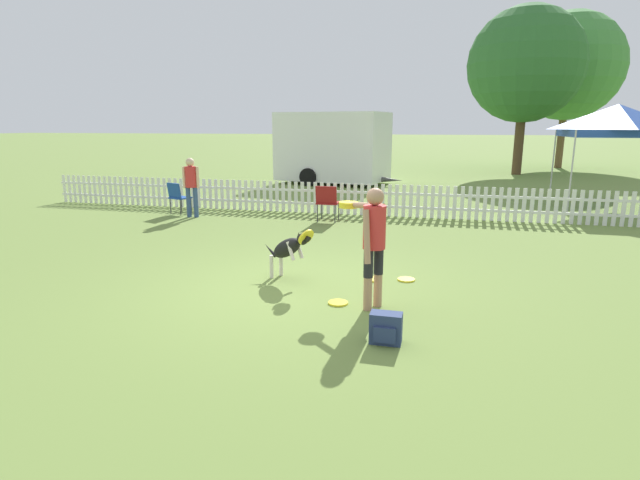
# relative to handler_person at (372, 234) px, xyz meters

# --- Properties ---
(ground_plane) EXTENTS (240.00, 240.00, 0.00)m
(ground_plane) POSITION_rel_handler_person_xyz_m (-1.14, 0.44, -0.96)
(ground_plane) COLOR olive
(handler_person) EXTENTS (0.75, 0.97, 1.53)m
(handler_person) POSITION_rel_handler_person_xyz_m (0.00, 0.00, 0.00)
(handler_person) COLOR tan
(handler_person) RESTS_ON ground_plane
(leaping_dog) EXTENTS (0.96, 0.66, 0.85)m
(leaping_dog) POSITION_rel_handler_person_xyz_m (-1.34, 0.78, -0.45)
(leaping_dog) COLOR black
(leaping_dog) RESTS_ON ground_plane
(frisbee_near_handler) EXTENTS (0.26, 0.26, 0.02)m
(frisbee_near_handler) POSITION_rel_handler_person_xyz_m (0.35, 1.24, -0.94)
(frisbee_near_handler) COLOR yellow
(frisbee_near_handler) RESTS_ON ground_plane
(frisbee_near_dog) EXTENTS (0.26, 0.26, 0.02)m
(frisbee_near_dog) POSITION_rel_handler_person_xyz_m (-0.42, 0.00, -0.94)
(frisbee_near_dog) COLOR yellow
(frisbee_near_dog) RESTS_ON ground_plane
(frisbee_midfield) EXTENTS (0.26, 0.26, 0.02)m
(frisbee_midfield) POSITION_rel_handler_person_xyz_m (-0.13, 1.13, -0.94)
(frisbee_midfield) COLOR yellow
(frisbee_midfield) RESTS_ON ground_plane
(backpack_on_grass) EXTENTS (0.34, 0.23, 0.33)m
(backpack_on_grass) POSITION_rel_handler_person_xyz_m (0.32, -1.04, -0.79)
(backpack_on_grass) COLOR navy
(backpack_on_grass) RESTS_ON ground_plane
(picket_fence) EXTENTS (18.43, 0.04, 0.81)m
(picket_fence) POSITION_rel_handler_person_xyz_m (-1.14, 6.57, -0.55)
(picket_fence) COLOR white
(picket_fence) RESTS_ON ground_plane
(folding_chair_blue_left) EXTENTS (0.56, 0.57, 0.83)m
(folding_chair_blue_left) POSITION_rel_handler_person_xyz_m (-5.87, 5.50, -0.46)
(folding_chair_blue_left) COLOR #333338
(folding_chair_blue_left) RESTS_ON ground_plane
(folding_chair_center) EXTENTS (0.51, 0.52, 0.87)m
(folding_chair_center) POSITION_rel_handler_person_xyz_m (-1.88, 5.45, -0.43)
(folding_chair_center) COLOR #333338
(folding_chair_center) RESTS_ON ground_plane
(canopy_tent_main) EXTENTS (2.58, 2.58, 2.83)m
(canopy_tent_main) POSITION_rel_handler_person_xyz_m (5.27, 9.59, 1.43)
(canopy_tent_main) COLOR #B2B2B2
(canopy_tent_main) RESTS_ON ground_plane
(spectator_standing) EXTENTS (0.41, 0.27, 1.48)m
(spectator_standing) POSITION_rel_handler_person_xyz_m (-5.31, 5.22, -0.07)
(spectator_standing) COLOR #334C7A
(spectator_standing) RESTS_ON ground_plane
(equipment_trailer) EXTENTS (5.03, 3.00, 2.74)m
(equipment_trailer) POSITION_rel_handler_person_xyz_m (-3.55, 13.29, 0.48)
(equipment_trailer) COLOR white
(equipment_trailer) RESTS_ON ground_plane
(tree_left_grove) EXTENTS (5.47, 5.47, 7.97)m
(tree_left_grove) POSITION_rel_handler_person_xyz_m (6.63, 23.57, 4.27)
(tree_left_grove) COLOR brown
(tree_left_grove) RESTS_ON ground_plane
(tree_right_grove) EXTENTS (5.11, 5.11, 7.47)m
(tree_right_grove) POSITION_rel_handler_person_xyz_m (3.98, 19.15, 3.95)
(tree_right_grove) COLOR #4C3823
(tree_right_grove) RESTS_ON ground_plane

